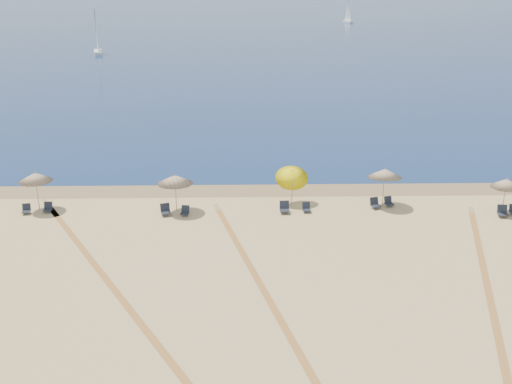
# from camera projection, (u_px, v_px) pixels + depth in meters

# --- Properties ---
(ocean) EXTENTS (500.00, 500.00, 0.00)m
(ocean) POSITION_uv_depth(u_px,v_px,m) (245.00, 13.00, 229.47)
(ocean) COLOR #0C2151
(ocean) RESTS_ON ground
(wet_sand) EXTENTS (500.00, 500.00, 0.00)m
(wet_sand) POSITION_uv_depth(u_px,v_px,m) (255.00, 189.00, 41.11)
(wet_sand) COLOR olive
(wet_sand) RESTS_ON ground
(umbrella_1) EXTENTS (2.07, 2.07, 2.54)m
(umbrella_1) POSITION_uv_depth(u_px,v_px,m) (35.00, 177.00, 36.85)
(umbrella_1) COLOR gray
(umbrella_1) RESTS_ON ground
(umbrella_2) EXTENTS (2.21, 2.21, 2.48)m
(umbrella_2) POSITION_uv_depth(u_px,v_px,m) (175.00, 179.00, 36.63)
(umbrella_2) COLOR gray
(umbrella_2) RESTS_ON ground
(umbrella_3) EXTENTS (2.15, 2.20, 2.77)m
(umbrella_3) POSITION_uv_depth(u_px,v_px,m) (292.00, 175.00, 37.92)
(umbrella_3) COLOR gray
(umbrella_3) RESTS_ON ground
(umbrella_4) EXTENTS (2.19, 2.23, 2.58)m
(umbrella_4) POSITION_uv_depth(u_px,v_px,m) (385.00, 173.00, 37.52)
(umbrella_4) COLOR gray
(umbrella_4) RESTS_ON ground
(umbrella_5) EXTENTS (1.87, 1.87, 2.35)m
(umbrella_5) POSITION_uv_depth(u_px,v_px,m) (506.00, 183.00, 36.38)
(umbrella_5) COLOR gray
(umbrella_5) RESTS_ON ground
(chair_2) EXTENTS (0.60, 0.67, 0.61)m
(chair_2) POSITION_uv_depth(u_px,v_px,m) (26.00, 209.00, 36.93)
(chair_2) COLOR black
(chair_2) RESTS_ON ground
(chair_3) EXTENTS (0.54, 0.63, 0.62)m
(chair_3) POSITION_uv_depth(u_px,v_px,m) (48.00, 208.00, 37.18)
(chair_3) COLOR black
(chair_3) RESTS_ON ground
(chair_4) EXTENTS (0.75, 0.82, 0.71)m
(chair_4) POSITION_uv_depth(u_px,v_px,m) (165.00, 210.00, 36.69)
(chair_4) COLOR black
(chair_4) RESTS_ON ground
(chair_5) EXTENTS (0.58, 0.65, 0.60)m
(chair_5) POSITION_uv_depth(u_px,v_px,m) (185.00, 211.00, 36.66)
(chair_5) COLOR black
(chair_5) RESTS_ON ground
(chair_6) EXTENTS (0.62, 0.72, 0.73)m
(chair_6) POSITION_uv_depth(u_px,v_px,m) (285.00, 208.00, 37.05)
(chair_6) COLOR black
(chair_6) RESTS_ON ground
(chair_7) EXTENTS (0.53, 0.61, 0.60)m
(chair_7) POSITION_uv_depth(u_px,v_px,m) (306.00, 208.00, 37.19)
(chair_7) COLOR black
(chair_7) RESTS_ON ground
(chair_8) EXTENTS (0.71, 0.78, 0.67)m
(chair_8) POSITION_uv_depth(u_px,v_px,m) (375.00, 204.00, 37.80)
(chair_8) COLOR black
(chair_8) RESTS_ON ground
(chair_9) EXTENTS (0.64, 0.71, 0.62)m
(chair_9) POSITION_uv_depth(u_px,v_px,m) (389.00, 202.00, 38.12)
(chair_9) COLOR black
(chair_9) RESTS_ON ground
(chair_10) EXTENTS (0.68, 0.76, 0.71)m
(chair_10) POSITION_uv_depth(u_px,v_px,m) (503.00, 212.00, 36.46)
(chair_10) COLOR black
(chair_10) RESTS_ON ground
(sailboat_0) EXTENTS (2.78, 5.66, 8.17)m
(sailboat_0) POSITION_uv_depth(u_px,v_px,m) (97.00, 40.00, 110.31)
(sailboat_0) COLOR white
(sailboat_0) RESTS_ON ocean
(sailboat_1) EXTENTS (2.90, 5.28, 7.64)m
(sailboat_1) POSITION_uv_depth(u_px,v_px,m) (348.00, 15.00, 182.53)
(sailboat_1) COLOR white
(sailboat_1) RESTS_ON ocean
(tire_tracks) EXTENTS (53.78, 41.11, 0.00)m
(tire_tracks) POSITION_uv_depth(u_px,v_px,m) (291.00, 314.00, 26.06)
(tire_tracks) COLOR tan
(tire_tracks) RESTS_ON ground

